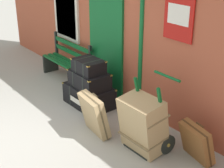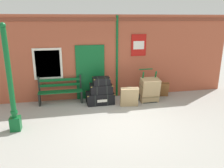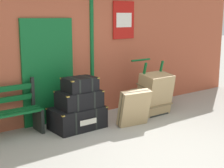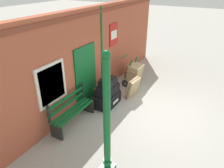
{
  "view_description": "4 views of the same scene",
  "coord_description": "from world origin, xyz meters",
  "px_view_note": "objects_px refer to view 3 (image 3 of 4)",
  "views": [
    {
      "loc": [
        4.93,
        -1.67,
        3.16
      ],
      "look_at": [
        0.49,
        1.78,
        0.73
      ],
      "focal_mm": 54.49,
      "sensor_mm": 36.0,
      "label": 1
    },
    {
      "loc": [
        -1.47,
        -6.0,
        3.07
      ],
      "look_at": [
        0.17,
        1.77,
        0.73
      ],
      "focal_mm": 35.93,
      "sensor_mm": 36.0,
      "label": 2
    },
    {
      "loc": [
        -3.47,
        -3.48,
        2.13
      ],
      "look_at": [
        0.59,
        1.83,
        0.76
      ],
      "focal_mm": 53.05,
      "sensor_mm": 36.0,
      "label": 3
    },
    {
      "loc": [
        -5.75,
        -1.47,
        4.0
      ],
      "look_at": [
        0.19,
        1.84,
        0.59
      ],
      "focal_mm": 33.99,
      "sensor_mm": 36.0,
      "label": 4
    }
  ],
  "objects_px": {
    "porters_trolley": "(149,101)",
    "large_brown_trunk": "(155,94)",
    "suitcase_umber": "(134,108)",
    "steamer_trunk_middle": "(79,99)",
    "steamer_trunk_top": "(80,84)",
    "suitcase_brown": "(161,93)",
    "steamer_trunk_base": "(77,118)"
  },
  "relations": [
    {
      "from": "steamer_trunk_top",
      "to": "large_brown_trunk",
      "type": "bearing_deg",
      "value": -6.49
    },
    {
      "from": "large_brown_trunk",
      "to": "porters_trolley",
      "type": "bearing_deg",
      "value": 90.0
    },
    {
      "from": "steamer_trunk_top",
      "to": "porters_trolley",
      "type": "bearing_deg",
      "value": -0.85
    },
    {
      "from": "steamer_trunk_base",
      "to": "porters_trolley",
      "type": "xyz_separation_m",
      "value": [
        1.85,
        -0.05,
        0.06
      ]
    },
    {
      "from": "steamer_trunk_top",
      "to": "porters_trolley",
      "type": "distance_m",
      "value": 1.89
    },
    {
      "from": "large_brown_trunk",
      "to": "suitcase_umber",
      "type": "distance_m",
      "value": 0.94
    },
    {
      "from": "porters_trolley",
      "to": "large_brown_trunk",
      "type": "relative_size",
      "value": 1.26
    },
    {
      "from": "porters_trolley",
      "to": "large_brown_trunk",
      "type": "height_order",
      "value": "porters_trolley"
    },
    {
      "from": "steamer_trunk_middle",
      "to": "suitcase_umber",
      "type": "xyz_separation_m",
      "value": [
        0.93,
        -0.54,
        -0.21
      ]
    },
    {
      "from": "steamer_trunk_base",
      "to": "suitcase_brown",
      "type": "xyz_separation_m",
      "value": [
        2.55,
        0.24,
        0.09
      ]
    },
    {
      "from": "suitcase_umber",
      "to": "steamer_trunk_middle",
      "type": "bearing_deg",
      "value": 149.85
    },
    {
      "from": "suitcase_brown",
      "to": "suitcase_umber",
      "type": "bearing_deg",
      "value": -153.3
    },
    {
      "from": "steamer_trunk_top",
      "to": "suitcase_brown",
      "type": "distance_m",
      "value": 2.57
    },
    {
      "from": "steamer_trunk_base",
      "to": "steamer_trunk_middle",
      "type": "distance_m",
      "value": 0.37
    },
    {
      "from": "steamer_trunk_base",
      "to": "steamer_trunk_top",
      "type": "xyz_separation_m",
      "value": [
        0.06,
        -0.03,
        0.66
      ]
    },
    {
      "from": "steamer_trunk_top",
      "to": "suitcase_umber",
      "type": "xyz_separation_m",
      "value": [
        0.92,
        -0.52,
        -0.5
      ]
    },
    {
      "from": "suitcase_brown",
      "to": "steamer_trunk_middle",
      "type": "bearing_deg",
      "value": -174.24
    },
    {
      "from": "steamer_trunk_middle",
      "to": "steamer_trunk_top",
      "type": "distance_m",
      "value": 0.29
    },
    {
      "from": "steamer_trunk_base",
      "to": "large_brown_trunk",
      "type": "distance_m",
      "value": 1.88
    },
    {
      "from": "steamer_trunk_top",
      "to": "large_brown_trunk",
      "type": "xyz_separation_m",
      "value": [
        1.8,
        -0.2,
        -0.4
      ]
    },
    {
      "from": "large_brown_trunk",
      "to": "suitcase_umber",
      "type": "relative_size",
      "value": 1.26
    },
    {
      "from": "suitcase_brown",
      "to": "suitcase_umber",
      "type": "relative_size",
      "value": 0.84
    },
    {
      "from": "large_brown_trunk",
      "to": "suitcase_brown",
      "type": "bearing_deg",
      "value": 34.18
    },
    {
      "from": "steamer_trunk_middle",
      "to": "suitcase_umber",
      "type": "height_order",
      "value": "suitcase_umber"
    },
    {
      "from": "steamer_trunk_middle",
      "to": "steamer_trunk_top",
      "type": "bearing_deg",
      "value": -49.04
    },
    {
      "from": "steamer_trunk_middle",
      "to": "porters_trolley",
      "type": "xyz_separation_m",
      "value": [
        1.81,
        -0.04,
        -0.31
      ]
    },
    {
      "from": "steamer_trunk_base",
      "to": "steamer_trunk_middle",
      "type": "bearing_deg",
      "value": -15.28
    },
    {
      "from": "steamer_trunk_middle",
      "to": "steamer_trunk_top",
      "type": "xyz_separation_m",
      "value": [
        0.01,
        -0.02,
        0.29
      ]
    },
    {
      "from": "porters_trolley",
      "to": "large_brown_trunk",
      "type": "xyz_separation_m",
      "value": [
        0.0,
        -0.18,
        0.2
      ]
    },
    {
      "from": "porters_trolley",
      "to": "suitcase_brown",
      "type": "xyz_separation_m",
      "value": [
        0.7,
        0.3,
        0.03
      ]
    },
    {
      "from": "porters_trolley",
      "to": "suitcase_umber",
      "type": "bearing_deg",
      "value": -150.51
    },
    {
      "from": "steamer_trunk_middle",
      "to": "large_brown_trunk",
      "type": "bearing_deg",
      "value": -6.93
    }
  ]
}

